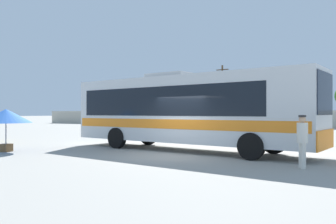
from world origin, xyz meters
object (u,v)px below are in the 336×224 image
object	(u,v)px
utility_pole_near	(222,94)
roadside_tree_left	(200,95)
roadside_tree_midleft	(259,94)
vendor_umbrella_near_gate_blue	(6,117)
parked_car_second_white	(240,121)
attendant_by_bus_door	(302,138)
parked_car_leftmost_red	(190,121)
coach_bus_silver_orange	(184,109)

from	to	relation	value
utility_pole_near	roadside_tree_left	bearing A→B (deg)	156.97
roadside_tree_left	roadside_tree_midleft	distance (m)	8.55
vendor_umbrella_near_gate_blue	roadside_tree_midleft	bearing A→B (deg)	87.55
parked_car_second_white	roadside_tree_left	world-z (taller)	roadside_tree_left
roadside_tree_left	parked_car_second_white	bearing A→B (deg)	-41.88
attendant_by_bus_door	utility_pole_near	xyz separation A→B (m)	(-15.23, 33.39, 3.38)
attendant_by_bus_door	parked_car_leftmost_red	bearing A→B (deg)	122.31
coach_bus_silver_orange	vendor_umbrella_near_gate_blue	bearing A→B (deg)	-146.79
parked_car_second_white	utility_pole_near	size ratio (longest dim) A/B	0.52
parked_car_second_white	roadside_tree_left	xyz separation A→B (m)	(-8.55, 7.67, 3.65)
parked_car_second_white	parked_car_leftmost_red	bearing A→B (deg)	-176.07
parked_car_leftmost_red	utility_pole_near	bearing A→B (deg)	73.39
parked_car_second_white	roadside_tree_midleft	xyz separation A→B (m)	(-0.15, 9.25, 3.64)
parked_car_leftmost_red	utility_pole_near	xyz separation A→B (m)	(1.89, 6.33, 3.60)
coach_bus_silver_orange	roadside_tree_midleft	size ratio (longest dim) A/B	1.82
parked_car_second_white	utility_pole_near	world-z (taller)	utility_pole_near
attendant_by_bus_door	vendor_umbrella_near_gate_blue	world-z (taller)	vendor_umbrella_near_gate_blue
utility_pole_near	attendant_by_bus_door	bearing A→B (deg)	-65.49
utility_pole_near	roadside_tree_midleft	distance (m)	5.41
parked_car_leftmost_red	utility_pole_near	world-z (taller)	utility_pole_near
coach_bus_silver_orange	utility_pole_near	bearing A→B (deg)	107.27
parked_car_second_white	coach_bus_silver_orange	bearing A→B (deg)	-78.32
coach_bus_silver_orange	vendor_umbrella_near_gate_blue	size ratio (longest dim) A/B	5.39
attendant_by_bus_door	vendor_umbrella_near_gate_blue	bearing A→B (deg)	-172.58
coach_bus_silver_orange	roadside_tree_midleft	bearing A→B (deg)	98.79
attendant_by_bus_door	roadside_tree_midleft	size ratio (longest dim) A/B	0.25
attendant_by_bus_door	roadside_tree_midleft	world-z (taller)	roadside_tree_midleft
coach_bus_silver_orange	vendor_umbrella_near_gate_blue	distance (m)	8.24
roadside_tree_midleft	parked_car_leftmost_red	bearing A→B (deg)	-122.38
parked_car_leftmost_red	utility_pole_near	size ratio (longest dim) A/B	0.55
utility_pole_near	coach_bus_silver_orange	bearing A→B (deg)	-72.73
coach_bus_silver_orange	attendant_by_bus_door	size ratio (longest dim) A/B	7.29
vendor_umbrella_near_gate_blue	roadside_tree_midleft	xyz separation A→B (m)	(1.65, 38.39, 2.80)
parked_car_leftmost_red	roadside_tree_left	distance (m)	9.17
utility_pole_near	vendor_umbrella_near_gate_blue	bearing A→B (deg)	-85.75
parked_car_leftmost_red	roadside_tree_left	world-z (taller)	roadside_tree_left
parked_car_leftmost_red	attendant_by_bus_door	bearing A→B (deg)	-57.69
parked_car_second_white	roadside_tree_midleft	size ratio (longest dim) A/B	0.63
parked_car_leftmost_red	parked_car_second_white	xyz separation A→B (m)	(6.29, 0.43, 0.02)
coach_bus_silver_orange	roadside_tree_left	world-z (taller)	roadside_tree_left
attendant_by_bus_door	roadside_tree_midleft	bearing A→B (deg)	106.63
attendant_by_bus_door	parked_car_leftmost_red	xyz separation A→B (m)	(-17.11, 27.06, -0.22)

